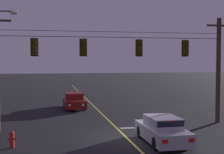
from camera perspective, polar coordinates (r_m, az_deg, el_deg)
The scene contains 11 objects.
ground_plane at distance 18.80m, azimuth 2.33°, elevation -10.29°, with size 180.00×180.00×0.00m, color black.
lane_centre_stripe at distance 27.27m, azimuth -2.09°, elevation -6.13°, with size 0.14×60.00×0.01m, color #D1C64C.
stop_bar_paint at distance 21.37m, azimuth 5.92°, elevation -8.68°, with size 3.40×0.36×0.01m, color silver.
signal_span_assembly at distance 21.03m, azimuth 0.54°, elevation 1.38°, with size 16.31×0.32×7.16m.
traffic_light_leftmost at distance 20.58m, azimuth -13.37°, elevation 5.11°, with size 0.48×0.41×1.22m.
traffic_light_left_inner at distance 20.70m, azimuth -4.97°, elevation 5.17°, with size 0.48×0.41×1.22m.
traffic_light_centre at distance 21.42m, azimuth 4.85°, elevation 5.09°, with size 0.48×0.41×1.22m.
traffic_light_right_inner at distance 22.53m, azimuth 12.74°, elevation 4.92°, with size 0.48×0.41×1.22m.
car_waiting_near_lane at distance 17.49m, azimuth 8.74°, elevation -9.16°, with size 1.80×4.33×1.39m.
car_oncoming_lead at distance 29.58m, azimuth -6.61°, elevation -4.17°, with size 1.80×4.42×1.39m.
fire_hydrant at distance 17.07m, azimuth -17.02°, elevation -10.27°, with size 0.44×0.22×0.84m.
Camera 1 is at (-4.35, -17.77, 4.31)m, focal length 52.54 mm.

